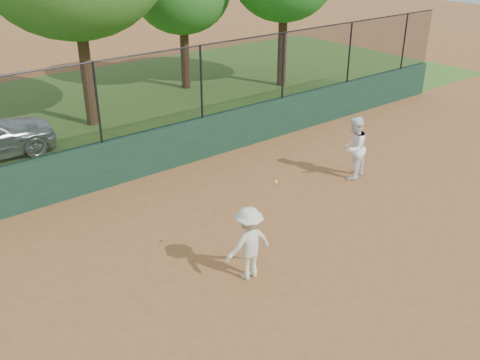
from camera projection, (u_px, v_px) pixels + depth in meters
ground at (281, 292)px, 9.67m from camera, size 80.00×80.00×0.00m
back_wall at (123, 160)px, 13.64m from camera, size 26.00×0.20×1.20m
grass_strip at (42, 121)px, 18.13m from camera, size 36.00×12.00×0.01m
player_second at (354, 148)px, 13.75m from camera, size 0.96×0.85×1.66m
player_main at (249, 243)px, 9.82m from camera, size 0.98×0.74×2.09m
fence_assembly at (115, 98)px, 12.93m from camera, size 26.00×0.06×2.00m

